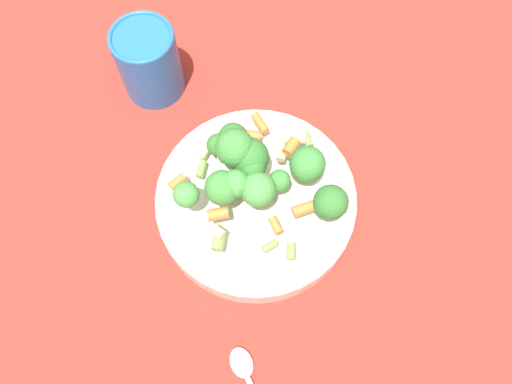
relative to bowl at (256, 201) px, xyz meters
name	(u,v)px	position (x,y,z in m)	size (l,w,h in m)	color
ground_plane	(256,207)	(0.00, 0.00, -0.02)	(3.00, 3.00, 0.00)	#B72D23
bowl	(256,201)	(0.00, 0.00, 0.00)	(0.25, 0.25, 0.04)	silver
pasta_salad	(255,170)	(0.00, 0.02, 0.06)	(0.20, 0.20, 0.07)	#8CB766
cup	(149,62)	(-0.10, 0.22, 0.03)	(0.09, 0.09, 0.11)	#2366B2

